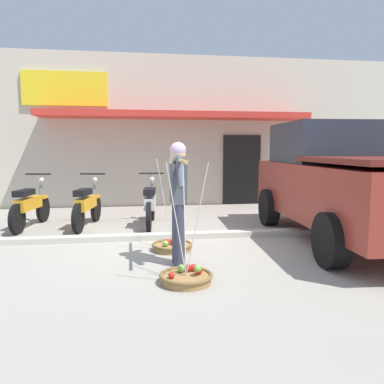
# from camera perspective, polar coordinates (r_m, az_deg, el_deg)

# --- Properties ---
(ground_plane) EXTENTS (90.00, 90.00, 0.00)m
(ground_plane) POSITION_cam_1_polar(r_m,az_deg,el_deg) (6.17, -2.89, -8.55)
(ground_plane) COLOR #9E998C
(sidewalk_curb) EXTENTS (20.00, 0.24, 0.10)m
(sidewalk_curb) POSITION_cam_1_polar(r_m,az_deg,el_deg) (6.84, -3.44, -6.64)
(sidewalk_curb) COLOR #BAB4A5
(sidewalk_curb) RESTS_ON ground
(fruit_vendor) EXTENTS (0.22, 1.50, 1.70)m
(fruit_vendor) POSITION_cam_1_polar(r_m,az_deg,el_deg) (5.17, -2.14, -0.45)
(fruit_vendor) COLOR #38384C
(fruit_vendor) RESTS_ON ground
(fruit_basket_left_side) EXTENTS (0.65, 0.65, 1.45)m
(fruit_basket_left_side) POSITION_cam_1_polar(r_m,az_deg,el_deg) (6.07, -2.99, -8.06)
(fruit_basket_left_side) COLOR #9E7542
(fruit_basket_left_side) RESTS_ON ground
(fruit_basket_right_side) EXTENTS (0.65, 0.65, 1.45)m
(fruit_basket_right_side) POSITION_cam_1_polar(r_m,az_deg,el_deg) (4.65, -0.86, -12.62)
(fruit_basket_right_side) COLOR #9E7542
(fruit_basket_right_side) RESTS_ON ground
(motorcycle_nearest_shop) EXTENTS (0.54, 1.81, 1.09)m
(motorcycle_nearest_shop) POSITION_cam_1_polar(r_m,az_deg,el_deg) (8.36, -23.23, -1.94)
(motorcycle_nearest_shop) COLOR black
(motorcycle_nearest_shop) RESTS_ON ground
(motorcycle_second_in_row) EXTENTS (0.54, 1.81, 1.09)m
(motorcycle_second_in_row) POSITION_cam_1_polar(r_m,az_deg,el_deg) (8.04, -15.55, -1.96)
(motorcycle_second_in_row) COLOR black
(motorcycle_second_in_row) RESTS_ON ground
(motorcycle_third_in_row) EXTENTS (0.54, 1.82, 1.09)m
(motorcycle_third_in_row) POSITION_cam_1_polar(r_m,az_deg,el_deg) (7.96, -6.27, -1.85)
(motorcycle_third_in_row) COLOR black
(motorcycle_third_in_row) RESTS_ON ground
(parked_truck) EXTENTS (2.37, 4.80, 2.10)m
(parked_truck) POSITION_cam_1_polar(r_m,az_deg,el_deg) (7.20, 21.90, 1.48)
(parked_truck) COLOR maroon
(parked_truck) RESTS_ON ground
(storefront_building) EXTENTS (13.00, 6.00, 4.20)m
(storefront_building) POSITION_cam_1_polar(r_m,az_deg,el_deg) (13.23, -3.70, 8.64)
(storefront_building) COLOR beige
(storefront_building) RESTS_ON ground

